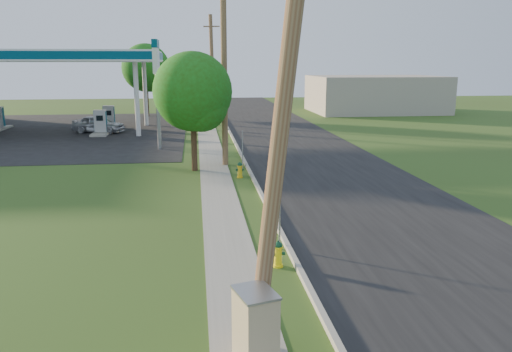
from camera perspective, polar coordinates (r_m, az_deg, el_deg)
The scene contains 23 objects.
ground_plane at distance 11.40m, azimuth 5.02°, elevation -15.95°, with size 140.00×140.00×0.00m, color #33491A.
road at distance 21.55m, azimuth 11.32°, elevation -2.11°, with size 8.00×120.00×0.02m, color black.
curb at distance 20.66m, azimuth 0.71°, elevation -2.32°, with size 0.15×120.00×0.15m, color gray.
sidewalk at distance 20.52m, azimuth -4.14°, elevation -2.63°, with size 1.50×120.00×0.03m, color gray.
forecourt at distance 44.34m, azimuth -25.12°, elevation 4.56°, with size 26.00×28.00×0.02m, color black.
utility_pole_near at distance 8.92m, azimuth 3.14°, elevation 8.46°, with size 1.40×0.32×9.48m.
utility_pole_mid at distance 26.81m, azimuth -3.66°, elevation 11.70°, with size 1.40×0.32×9.80m.
utility_pole_far at distance 44.79m, azimuth -5.02°, elevation 11.94°, with size 1.40×0.32×9.50m.
sign_post_near at distance 14.86m, azimuth 2.72°, elevation -4.72°, with size 0.05×0.04×2.00m, color gray.
sign_post_mid at distance 26.26m, azimuth -1.55°, elevation 3.02°, with size 0.05×0.04×2.00m, color gray.
sign_post_far at distance 38.30m, azimuth -3.27°, elevation 6.12°, with size 0.05×0.04×2.00m, color gray.
gas_canopy at distance 43.41m, azimuth -23.31°, elevation 12.39°, with size 18.18×9.18×6.40m.
fuel_pump_ne at distance 40.71m, azimuth -17.33°, elevation 5.56°, with size 1.20×3.20×1.90m.
fuel_pump_se at distance 44.63m, azimuth -16.43°, elevation 6.22°, with size 1.20×3.20×1.90m.
price_pylon at distance 32.35m, azimuth -11.34°, elevation 12.53°, with size 0.34×2.04×6.85m.
distant_building at distance 58.45m, azimuth 13.46°, elevation 9.10°, with size 14.00×10.00×4.00m, color gray.
tree_verge at distance 25.50m, azimuth -7.03°, elevation 9.19°, with size 3.99×3.99×6.05m.
tree_lot at distance 53.30m, azimuth -12.38°, elevation 11.79°, with size 4.88×4.88×7.39m.
hydrant_near at distance 13.81m, azimuth 2.54°, elevation -8.89°, with size 0.39×0.35×0.76m.
hydrant_mid at distance 24.22m, azimuth -1.86°, elevation 0.70°, with size 0.40×0.36×0.79m.
hydrant_far at distance 39.07m, azimuth -3.44°, elevation 5.34°, with size 0.41×0.36×0.79m.
utility_cabinet at distance 9.52m, azimuth -0.07°, elevation -17.03°, with size 0.87×1.01×1.48m.
car_silver at distance 41.73m, azimuth -17.57°, elevation 5.68°, with size 1.65×4.09×1.39m, color #B8BBC0.
Camera 1 is at (-2.15, -9.76, 5.48)m, focal length 35.00 mm.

